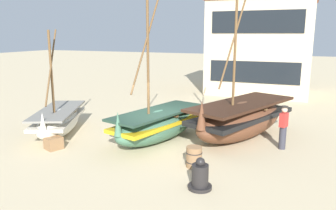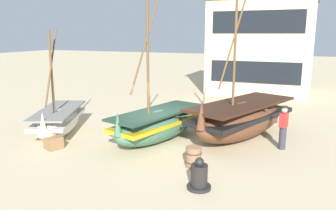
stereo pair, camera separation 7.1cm
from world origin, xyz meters
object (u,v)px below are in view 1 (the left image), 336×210
object	(u,v)px
fishing_boat_far_right	(58,121)
capstan_winch	(200,177)
harbor_building_main	(261,46)
cargo_crate	(54,143)
wooden_barrel	(194,157)
fishing_boat_centre_large	(241,119)
fishing_boat_near_left	(158,124)
fisherman_by_hull	(283,128)

from	to	relation	value
fishing_boat_far_right	capstan_winch	size ratio (longest dim) A/B	4.83
harbor_building_main	capstan_winch	bearing A→B (deg)	-87.54
cargo_crate	harbor_building_main	xyz separation A→B (m)	(5.46, 15.97, 3.21)
wooden_barrel	fishing_boat_centre_large	bearing A→B (deg)	77.54
fishing_boat_near_left	fishing_boat_far_right	world-z (taller)	fishing_boat_near_left
fishing_boat_centre_large	fisherman_by_hull	xyz separation A→B (m)	(1.73, -0.75, -0.02)
fishing_boat_centre_large	fishing_boat_far_right	distance (m)	7.90
cargo_crate	fisherman_by_hull	bearing A→B (deg)	22.71
fishing_boat_centre_large	harbor_building_main	xyz separation A→B (m)	(-0.90, 11.83, 2.60)
fishing_boat_near_left	cargo_crate	bearing A→B (deg)	-143.43
capstan_winch	cargo_crate	size ratio (longest dim) A/B	1.65
fisherman_by_hull	fishing_boat_near_left	bearing A→B (deg)	-168.85
fishing_boat_near_left	fishing_boat_centre_large	world-z (taller)	fishing_boat_centre_large
fisherman_by_hull	cargo_crate	xyz separation A→B (m)	(-8.09, -3.39, -0.60)
fishing_boat_far_right	fisherman_by_hull	world-z (taller)	fishing_boat_far_right
fisherman_by_hull	harbor_building_main	distance (m)	13.11
fishing_boat_near_left	capstan_winch	size ratio (longest dim) A/B	6.80
fishing_boat_far_right	harbor_building_main	world-z (taller)	harbor_building_main
fishing_boat_far_right	capstan_winch	world-z (taller)	fishing_boat_far_right
capstan_winch	cargo_crate	world-z (taller)	capstan_winch
fishing_boat_near_left	capstan_winch	world-z (taller)	fishing_boat_near_left
fishing_boat_far_right	capstan_winch	xyz separation A→B (m)	(7.31, -2.68, -0.25)
fishing_boat_near_left	fishing_boat_far_right	bearing A→B (deg)	-169.55
fishing_boat_far_right	fishing_boat_near_left	bearing A→B (deg)	10.45
capstan_winch	wooden_barrel	bearing A→B (deg)	114.35
fisherman_by_hull	wooden_barrel	xyz separation A→B (m)	(-2.56, -3.00, -0.48)
fishing_boat_centre_large	fishing_boat_far_right	world-z (taller)	fishing_boat_centre_large
fishing_boat_near_left	cargo_crate	xyz separation A→B (m)	(-3.29, -2.44, -0.47)
fishing_boat_near_left	fisherman_by_hull	bearing A→B (deg)	11.15
fishing_boat_near_left	fisherman_by_hull	xyz separation A→B (m)	(4.80, 0.95, 0.12)
fishing_boat_near_left	fishing_boat_centre_large	xyz separation A→B (m)	(3.07, 1.70, 0.14)
fishing_boat_centre_large	fishing_boat_far_right	bearing A→B (deg)	-161.44
wooden_barrel	fisherman_by_hull	bearing A→B (deg)	49.47
fishing_boat_centre_large	fishing_boat_far_right	xyz separation A→B (m)	(-7.48, -2.51, -0.23)
fishing_boat_centre_large	capstan_winch	size ratio (longest dim) A/B	7.28
fishing_boat_far_right	fisherman_by_hull	size ratio (longest dim) A/B	2.69
fisherman_by_hull	capstan_winch	world-z (taller)	fisherman_by_hull
fisherman_by_hull	harbor_building_main	bearing A→B (deg)	101.84
harbor_building_main	fisherman_by_hull	bearing A→B (deg)	-78.16
wooden_barrel	fishing_boat_far_right	bearing A→B (deg)	169.49
fisherman_by_hull	capstan_winch	distance (m)	4.86
capstan_winch	harbor_building_main	bearing A→B (deg)	92.46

